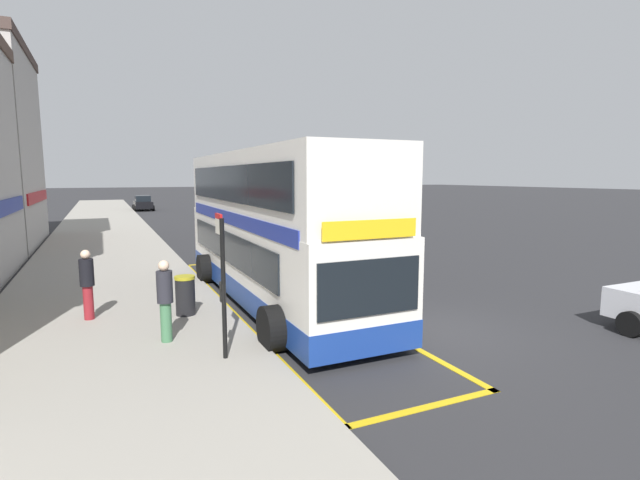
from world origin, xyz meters
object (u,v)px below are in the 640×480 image
(double_decker_bus, at_px, (272,232))
(bus_stop_sign, at_px, (222,275))
(pedestrian_waiting_near_sign, at_px, (87,282))
(pedestrian_further_back, at_px, (165,297))
(parked_car_black_far, at_px, (143,203))
(litter_bin, at_px, (185,295))

(double_decker_bus, distance_m, bus_stop_sign, 5.00)
(bus_stop_sign, height_order, pedestrian_waiting_near_sign, bus_stop_sign)
(pedestrian_further_back, bearing_deg, parked_car_black_far, 86.22)
(double_decker_bus, relative_size, bus_stop_sign, 4.02)
(double_decker_bus, bearing_deg, parked_car_black_far, 90.68)
(double_decker_bus, distance_m, pedestrian_waiting_near_sign, 5.12)
(litter_bin, bearing_deg, bus_stop_sign, -86.06)
(bus_stop_sign, height_order, litter_bin, bus_stop_sign)
(litter_bin, bearing_deg, double_decker_bus, 20.57)
(parked_car_black_far, relative_size, pedestrian_waiting_near_sign, 2.38)
(pedestrian_further_back, bearing_deg, pedestrian_waiting_near_sign, 122.07)
(double_decker_bus, bearing_deg, litter_bin, -159.43)
(bus_stop_sign, xyz_separation_m, pedestrian_further_back, (-0.93, 1.40, -0.67))
(bus_stop_sign, xyz_separation_m, pedestrian_waiting_near_sign, (-2.50, 3.90, -0.69))
(double_decker_bus, xyz_separation_m, litter_bin, (-2.73, -1.03, -1.41))
(parked_car_black_far, height_order, pedestrian_waiting_near_sign, pedestrian_waiting_near_sign)
(pedestrian_waiting_near_sign, relative_size, litter_bin, 1.73)
(parked_car_black_far, bearing_deg, litter_bin, 85.57)
(parked_car_black_far, bearing_deg, double_decker_bus, 89.25)
(bus_stop_sign, distance_m, litter_bin, 3.50)
(pedestrian_waiting_near_sign, bearing_deg, bus_stop_sign, -57.33)
(double_decker_bus, relative_size, pedestrian_further_back, 6.39)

